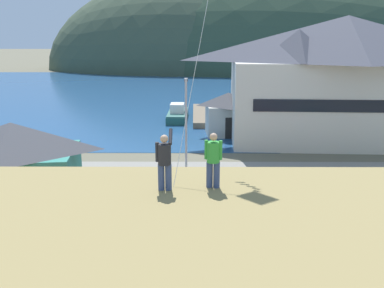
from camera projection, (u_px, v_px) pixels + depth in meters
The scene contains 18 objects.
ground_plane at pixel (215, 252), 20.93m from camera, with size 600.00×600.00×0.00m, color #66604C.
parking_lot_pad at pixel (211, 210), 25.75m from camera, with size 40.00×20.00×0.10m, color gray.
bay_water at pixel (200, 92), 78.99m from camera, with size 360.00×84.00×0.03m, color navy.
far_hill_west_ridge at pixel (207, 68), 136.33m from camera, with size 100.19×61.61×58.72m, color #3D4C38.
far_hill_east_peak at pixel (284, 68), 136.62m from camera, with size 142.51×69.13×61.75m, color #334733.
harbor_lodge at pixel (344, 77), 40.79m from camera, with size 23.00×11.36×12.19m.
storage_shed_near_lot at pixel (15, 166), 25.15m from camera, with size 8.15×6.31×5.50m.
storage_shed_waterside at pixel (228, 113), 44.83m from camera, with size 5.14×4.53×4.53m.
wharf_dock at pixel (206, 115), 54.62m from camera, with size 3.20×13.65×0.70m.
moored_boat_wharfside at pixel (178, 114), 53.02m from camera, with size 2.57×7.52×2.16m.
parked_car_corner_spot at pixel (371, 236), 20.31m from camera, with size 4.23×2.12×1.82m.
parked_car_front_row_silver at pixel (219, 230), 20.93m from camera, with size 4.35×2.37×1.82m.
parked_car_front_row_red at pixel (297, 187), 26.83m from camera, with size 4.28×2.20×1.82m.
parked_car_back_row_right at pixel (66, 221), 21.98m from camera, with size 4.28×2.22×1.82m.
parked_car_back_row_left at pixel (172, 186), 26.90m from camera, with size 4.26×2.16×1.82m.
parking_light_pole at pixel (186, 123), 30.06m from camera, with size 0.24×0.78×7.37m.
person_kite_flyer at pixel (165, 160), 12.78m from camera, with size 0.51×0.66×1.86m.
person_companion at pixel (213, 158), 13.01m from camera, with size 0.54×0.40×1.74m.
Camera 1 is at (-1.03, -18.91, 10.46)m, focal length 39.54 mm.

